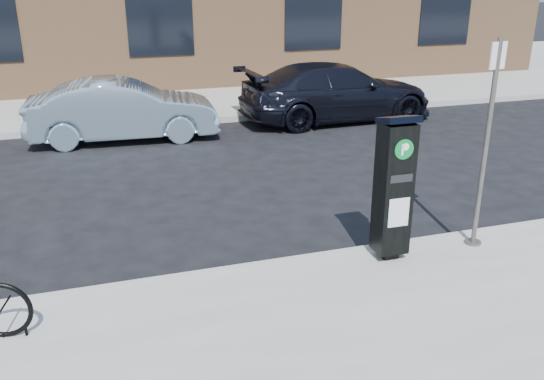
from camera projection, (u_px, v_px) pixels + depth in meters
name	position (u px, v px, depth m)	size (l,w,h in m)	color
ground	(291.00, 268.00, 7.59)	(120.00, 120.00, 0.00)	black
sidewalk_far	(157.00, 83.00, 20.04)	(60.00, 12.00, 0.15)	gray
curb_near	(291.00, 264.00, 7.55)	(60.00, 0.12, 0.16)	#9E9B93
curb_far	(186.00, 122.00, 14.71)	(60.00, 0.12, 0.16)	#9E9B93
parking_kiosk	(394.00, 187.00, 7.23)	(0.44, 0.39, 1.92)	black
sign_pole	(486.00, 148.00, 7.47)	(0.24, 0.22, 2.78)	#615B55
bike_rack	(1.00, 310.00, 5.81)	(0.63, 0.19, 0.63)	black
car_silver	(123.00, 110.00, 13.22)	(1.49, 4.27, 1.41)	#9DB7C8
car_dark	(337.00, 92.00, 15.03)	(2.09, 5.13, 1.49)	black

